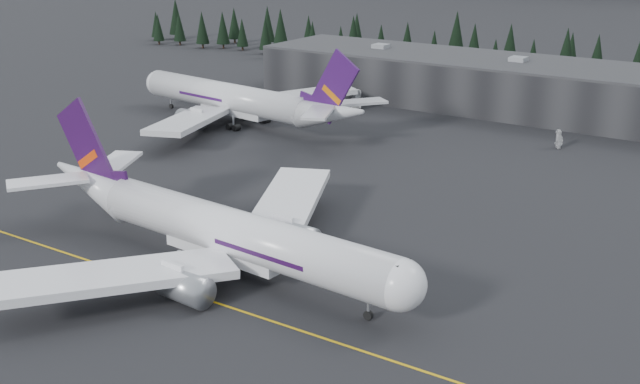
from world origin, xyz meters
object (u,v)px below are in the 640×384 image
Objects in this scene: jet_main at (211,227)px; gse_vehicle_a at (356,107)px; gse_vehicle_b at (559,145)px; terminal at (555,90)px; jet_parked at (244,101)px.

jet_main is 12.68× the size of gse_vehicle_a.
jet_main reaches higher than gse_vehicle_a.
gse_vehicle_a is 55.94m from gse_vehicle_b.
terminal is 38.53× the size of gse_vehicle_b.
jet_parked is at bearing -109.76° from gse_vehicle_b.
gse_vehicle_a is (13.62, 28.78, -5.16)m from jet_parked.
jet_parked is 12.95× the size of gse_vehicle_a.
jet_main is 82.30m from jet_parked.
gse_vehicle_b is (11.43, -30.08, -5.59)m from terminal.
terminal is at bearing -1.60° from gse_vehicle_a.
terminal reaches higher than gse_vehicle_b.
jet_parked is (-48.20, 66.71, 0.14)m from jet_main.
terminal is 2.29× the size of jet_main.
terminal reaches higher than gse_vehicle_a.
jet_main is at bearing -94.57° from terminal.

